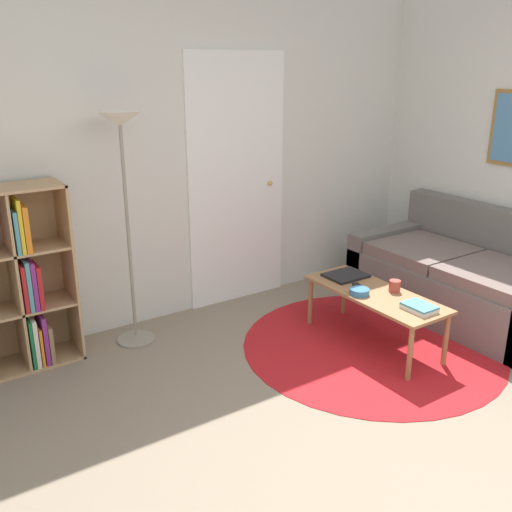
{
  "coord_description": "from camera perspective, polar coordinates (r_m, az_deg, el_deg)",
  "views": [
    {
      "loc": [
        -2.02,
        -1.23,
        1.98
      ],
      "look_at": [
        -0.19,
        1.5,
        0.85
      ],
      "focal_mm": 40.0,
      "sensor_mm": 36.0,
      "label": 1
    }
  ],
  "objects": [
    {
      "name": "rug",
      "position": [
        4.31,
        11.46,
        -8.76
      ],
      "size": [
        1.88,
        1.88,
        0.01
      ],
      "color": "#B2191E",
      "rests_on": "ground_plane"
    },
    {
      "name": "ground_plane",
      "position": [
        3.09,
        20.4,
        -22.37
      ],
      "size": [
        14.0,
        14.0,
        0.0
      ],
      "primitive_type": "plane",
      "color": "gray"
    },
    {
      "name": "remote",
      "position": [
        4.23,
        10.29,
        -3.07
      ],
      "size": [
        0.08,
        0.15,
        0.02
      ],
      "color": "black",
      "rests_on": "coffee_table"
    },
    {
      "name": "wall_back",
      "position": [
        4.54,
        -6.74,
        10.02
      ],
      "size": [
        7.52,
        0.11,
        2.6
      ],
      "color": "silver",
      "rests_on": "ground_plane"
    },
    {
      "name": "cup",
      "position": [
        4.22,
        13.7,
        -2.92
      ],
      "size": [
        0.08,
        0.08,
        0.08
      ],
      "color": "#A33D33",
      "rests_on": "coffee_table"
    },
    {
      "name": "laptop",
      "position": [
        4.44,
        8.96,
        -1.93
      ],
      "size": [
        0.3,
        0.25,
        0.02
      ],
      "color": "black",
      "rests_on": "coffee_table"
    },
    {
      "name": "bowl",
      "position": [
        4.12,
        10.32,
        -3.52
      ],
      "size": [
        0.14,
        0.14,
        0.04
      ],
      "color": "teal",
      "rests_on": "coffee_table"
    },
    {
      "name": "book_stack_on_table",
      "position": [
        3.96,
        16.0,
        -4.98
      ],
      "size": [
        0.16,
        0.21,
        0.04
      ],
      "color": "silver",
      "rests_on": "coffee_table"
    },
    {
      "name": "floor_lamp",
      "position": [
        3.98,
        -13.24,
        9.96
      ],
      "size": [
        0.31,
        0.31,
        1.67
      ],
      "color": "gray",
      "rests_on": "ground_plane"
    },
    {
      "name": "couch",
      "position": [
        4.99,
        20.41,
        -2.24
      ],
      "size": [
        0.92,
        1.76,
        0.84
      ],
      "color": "#66605B",
      "rests_on": "ground_plane"
    },
    {
      "name": "coffee_table",
      "position": [
        4.21,
        11.79,
        -4.09
      ],
      "size": [
        0.43,
        1.1,
        0.41
      ],
      "color": "#996B42",
      "rests_on": "ground_plane"
    }
  ]
}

